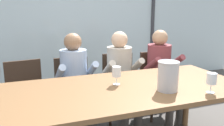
{
  "coord_description": "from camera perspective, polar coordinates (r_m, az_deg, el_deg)",
  "views": [
    {
      "loc": [
        -0.83,
        -1.91,
        1.48
      ],
      "look_at": [
        0.0,
        0.35,
        0.92
      ],
      "focal_mm": 38.32,
      "sensor_mm": 36.0,
      "label": 1
    }
  ],
  "objects": [
    {
      "name": "wine_glass_near_bucket",
      "position": [
        2.19,
        22.66,
        -3.66
      ],
      "size": [
        0.08,
        0.08,
        0.17
      ],
      "color": "silver",
      "rests_on": "dining_table"
    },
    {
      "name": "chair_left_of_center",
      "position": [
        3.03,
        -9.37,
        -5.85
      ],
      "size": [
        0.47,
        0.47,
        0.87
      ],
      "rotation": [
        0.0,
        0.0,
        -0.07
      ],
      "color": "#332319",
      "rests_on": "ground"
    },
    {
      "name": "person_pale_blue_shirt",
      "position": [
        2.87,
        -8.66,
        -3.27
      ],
      "size": [
        0.48,
        0.63,
        1.19
      ],
      "rotation": [
        0.0,
        0.0,
        0.07
      ],
      "color": "#9EB2D1",
      "rests_on": "ground"
    },
    {
      "name": "person_beige_jumper",
      "position": [
        3.04,
        2.29,
        -2.23
      ],
      "size": [
        0.46,
        0.61,
        1.19
      ],
      "rotation": [
        0.0,
        0.0,
        0.01
      ],
      "color": "#B7AD9E",
      "rests_on": "ground"
    },
    {
      "name": "chair_right_of_center",
      "position": [
        3.44,
        10.55,
        -3.59
      ],
      "size": [
        0.47,
        0.47,
        0.87
      ],
      "rotation": [
        0.0,
        0.0,
        -0.08
      ],
      "color": "#332319",
      "rests_on": "ground"
    },
    {
      "name": "person_maroon_top",
      "position": [
        3.3,
        11.84,
        -1.25
      ],
      "size": [
        0.48,
        0.63,
        1.19
      ],
      "rotation": [
        0.0,
        0.0,
        0.08
      ],
      "color": "brown",
      "rests_on": "ground"
    },
    {
      "name": "ground",
      "position": [
        3.37,
        -3.9,
        -12.97
      ],
      "size": [
        14.0,
        14.0,
        0.0
      ],
      "primitive_type": "plane",
      "color": "#4C4742"
    },
    {
      "name": "dining_table",
      "position": [
        2.23,
        3.12,
        -7.47
      ],
      "size": [
        2.26,
        1.04,
        0.77
      ],
      "color": "brown",
      "rests_on": "ground"
    },
    {
      "name": "chair_center",
      "position": [
        3.24,
        1.74,
        -4.38
      ],
      "size": [
        0.49,
        0.49,
        0.87
      ],
      "rotation": [
        0.0,
        0.0,
        -0.12
      ],
      "color": "#332319",
      "rests_on": "ground"
    },
    {
      "name": "window_mullion_right",
      "position": [
        5.08,
        9.66,
        10.89
      ],
      "size": [
        0.06,
        0.06,
        2.6
      ],
      "primitive_type": "cube",
      "color": "#38383D",
      "rests_on": "ground"
    },
    {
      "name": "ice_bucket_primary",
      "position": [
        2.13,
        13.24,
        -2.95
      ],
      "size": [
        0.19,
        0.19,
        0.26
      ],
      "color": "#B7B7BC",
      "rests_on": "dining_table"
    },
    {
      "name": "window_glass_panel",
      "position": [
        4.51,
        -9.68,
        10.63
      ],
      "size": [
        7.46,
        0.03,
        2.6
      ],
      "primitive_type": "cube",
      "color": "silver",
      "rests_on": "ground"
    },
    {
      "name": "hillside_vineyard",
      "position": [
        8.24,
        -14.38,
        7.7
      ],
      "size": [
        13.46,
        2.4,
        1.53
      ],
      "primitive_type": "cube",
      "color": "#477A38",
      "rests_on": "ground"
    },
    {
      "name": "wine_glass_by_left_taster",
      "position": [
        2.24,
        1.08,
        -2.25
      ],
      "size": [
        0.08,
        0.08,
        0.17
      ],
      "color": "silver",
      "rests_on": "dining_table"
    },
    {
      "name": "chair_near_curtain",
      "position": [
        3.01,
        -19.83,
        -6.6
      ],
      "size": [
        0.5,
        0.5,
        0.87
      ],
      "rotation": [
        0.0,
        0.0,
        0.14
      ],
      "color": "#332319",
      "rests_on": "ground"
    }
  ]
}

